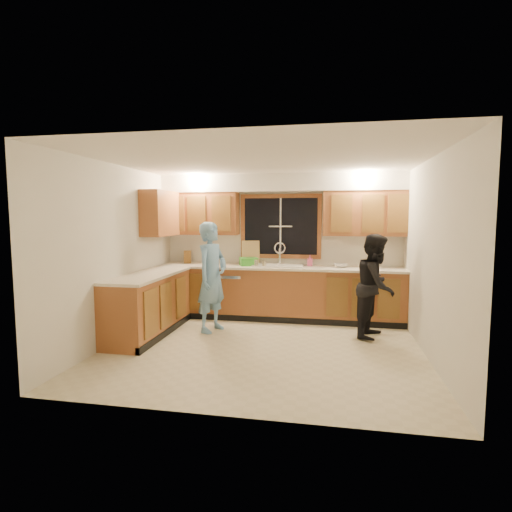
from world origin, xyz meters
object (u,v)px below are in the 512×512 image
at_px(sink, 278,269).
at_px(stove, 131,313).
at_px(man, 212,277).
at_px(soap_bottle, 310,260).
at_px(bowl, 341,265).
at_px(woman, 376,286).
at_px(knife_block, 188,257).
at_px(dish_crate, 249,262).
at_px(dishwasher, 230,294).

relative_size(sink, stove, 0.96).
height_order(man, soap_bottle, man).
distance_m(soap_bottle, bowl, 0.53).
bearing_deg(stove, woman, 17.23).
bearing_deg(knife_block, dish_crate, -23.05).
height_order(sink, dish_crate, sink).
xyz_separation_m(man, soap_bottle, (1.44, 1.06, 0.17)).
bearing_deg(dish_crate, bowl, 1.74).
height_order(dishwasher, soap_bottle, soap_bottle).
bearing_deg(sink, man, -134.47).
bearing_deg(dish_crate, woman, -21.22).
distance_m(sink, soap_bottle, 0.57).
bearing_deg(woman, dish_crate, 87.58).
xyz_separation_m(man, woman, (2.45, 0.14, -0.08)).
bearing_deg(stove, man, 45.25).
relative_size(stove, woman, 0.59).
relative_size(man, bowl, 7.10).
bearing_deg(soap_bottle, man, -143.80).
relative_size(stove, dish_crate, 3.05).
height_order(sink, woman, woman).
height_order(sink, knife_block, sink).
height_order(soap_bottle, bowl, soap_bottle).
bearing_deg(woman, bowl, 48.53).
relative_size(woman, dish_crate, 5.16).
height_order(woman, soap_bottle, woman).
distance_m(stove, dish_crate, 2.30).
distance_m(dishwasher, knife_block, 1.07).
xyz_separation_m(sink, dish_crate, (-0.53, 0.02, 0.12)).
distance_m(sink, dish_crate, 0.54).
height_order(sink, dishwasher, sink).
relative_size(knife_block, soap_bottle, 1.18).
bearing_deg(bowl, sink, -176.48).
bearing_deg(soap_bottle, stove, -140.06).
distance_m(man, woman, 2.46).
distance_m(dishwasher, soap_bottle, 1.52).
bearing_deg(soap_bottle, dish_crate, -173.86).
height_order(knife_block, dish_crate, knife_block).
height_order(dishwasher, woman, woman).
xyz_separation_m(dishwasher, soap_bottle, (1.39, 0.15, 0.61)).
bearing_deg(bowl, man, -153.26).
xyz_separation_m(dishwasher, woman, (2.39, -0.77, 0.35)).
xyz_separation_m(knife_block, soap_bottle, (2.24, -0.03, -0.02)).
bearing_deg(dishwasher, dish_crate, 5.57).
bearing_deg(sink, dish_crate, 178.16).
height_order(dishwasher, bowl, bowl).
xyz_separation_m(dish_crate, soap_bottle, (1.06, 0.11, 0.03)).
xyz_separation_m(dish_crate, bowl, (1.58, 0.05, -0.04)).
relative_size(sink, man, 0.51).
distance_m(knife_block, bowl, 2.76).
bearing_deg(man, woman, -67.22).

